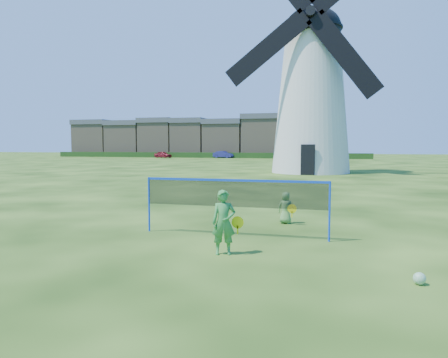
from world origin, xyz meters
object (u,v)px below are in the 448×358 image
at_px(player_girl, 224,222).
at_px(play_ball, 419,279).
at_px(windmill, 312,91).
at_px(car_right, 223,154).
at_px(player_boy, 286,208).
at_px(badminton_net, 234,194).
at_px(car_left, 163,155).

bearing_deg(player_girl, play_ball, -32.25).
relative_size(windmill, play_ball, 92.37).
bearing_deg(car_right, player_boy, -148.74).
height_order(player_girl, play_ball, player_girl).
bearing_deg(player_girl, badminton_net, 80.55).
xyz_separation_m(windmill, car_right, (-18.49, 38.36, -6.53)).
xyz_separation_m(player_boy, play_ball, (3.00, -5.25, -0.39)).
height_order(badminton_net, player_girl, badminton_net).
xyz_separation_m(car_left, car_right, (11.27, 2.23, 0.05)).
bearing_deg(player_boy, player_girl, 85.36).
bearing_deg(car_left, badminton_net, -136.65).
relative_size(player_girl, car_right, 0.37).
distance_m(windmill, player_boy, 26.05).
distance_m(windmill, play_ball, 31.47).
distance_m(player_boy, car_right, 66.41).
relative_size(windmill, player_boy, 20.42).
distance_m(player_girl, car_right, 70.15).
relative_size(windmill, car_left, 5.73).
relative_size(play_ball, car_right, 0.06).
distance_m(badminton_net, car_left, 70.05).
height_order(player_girl, player_boy, player_girl).
xyz_separation_m(play_ball, car_left, (-33.64, 66.55, 0.49)).
bearing_deg(play_ball, badminton_net, 143.70).
xyz_separation_m(windmill, play_ball, (3.88, -30.42, -7.07)).
distance_m(player_boy, car_left, 68.53).
relative_size(player_girl, play_ball, 6.64).
bearing_deg(player_girl, car_right, 88.89).
xyz_separation_m(windmill, player_girl, (-0.01, -29.31, -6.45)).
height_order(play_ball, car_right, car_right).
distance_m(player_girl, car_left, 71.89).
relative_size(player_girl, car_left, 0.41).
height_order(badminton_net, car_right, badminton_net).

